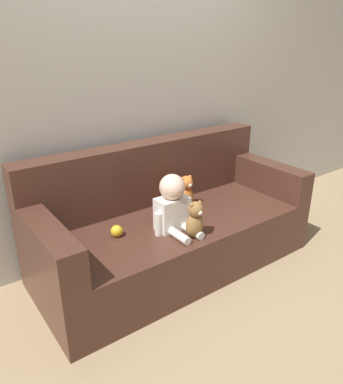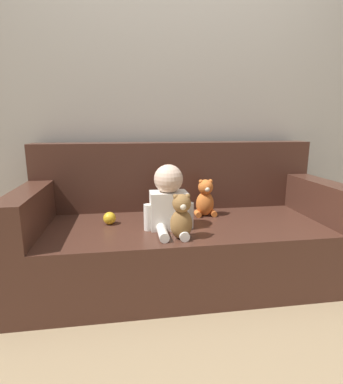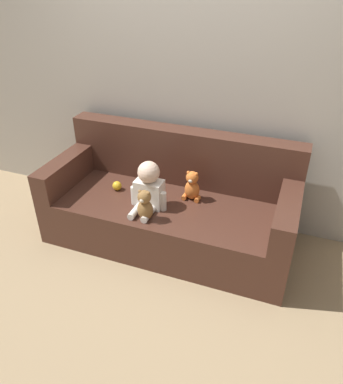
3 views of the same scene
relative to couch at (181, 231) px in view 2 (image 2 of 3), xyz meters
name	(u,v)px [view 2 (image 2 of 3)]	position (x,y,z in m)	size (l,w,h in m)	color
ground_plane	(183,276)	(0.00, -0.06, -0.31)	(12.00, 12.00, 0.00)	#9E8460
wall_back	(172,86)	(0.00, 0.45, 0.99)	(8.00, 0.05, 2.60)	#ADA89E
couch	(181,231)	(0.00, 0.00, 0.00)	(2.02, 0.86, 0.89)	#47281E
person_baby	(169,201)	(-0.12, -0.20, 0.27)	(0.30, 0.33, 0.39)	white
teddy_bear_brown	(181,217)	(-0.07, -0.37, 0.22)	(0.12, 0.12, 0.25)	olive
plush_toy_side	(205,199)	(0.17, 0.02, 0.21)	(0.15, 0.12, 0.25)	orange
toy_ball	(110,218)	(-0.47, -0.06, 0.13)	(0.08, 0.08, 0.08)	gold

